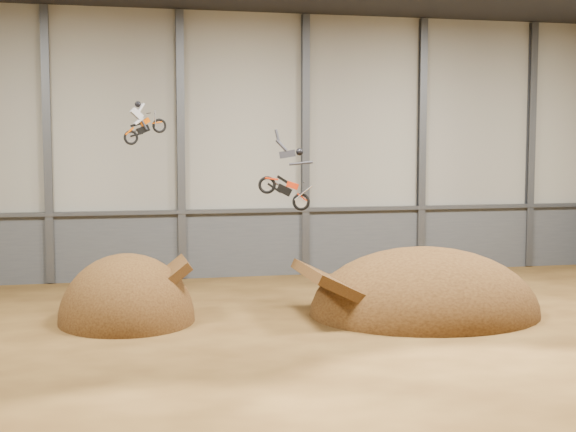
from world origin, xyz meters
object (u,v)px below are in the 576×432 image
(fmx_rider_a, at_px, (148,118))
(takeoff_ramp, at_px, (127,321))
(fmx_rider_b, at_px, (280,170))
(landing_ramp, at_px, (424,313))

(fmx_rider_a, bearing_deg, takeoff_ramp, -138.86)
(fmx_rider_a, bearing_deg, fmx_rider_b, -24.65)
(fmx_rider_a, bearing_deg, landing_ramp, -25.10)
(takeoff_ramp, bearing_deg, fmx_rider_a, 53.10)
(fmx_rider_b, bearing_deg, fmx_rider_a, -178.87)
(takeoff_ramp, bearing_deg, landing_ramp, -6.01)
(takeoff_ramp, bearing_deg, fmx_rider_b, 1.18)
(landing_ramp, xyz_separation_m, fmx_rider_a, (-11.18, 2.61, 8.16))
(fmx_rider_a, xyz_separation_m, fmx_rider_b, (5.32, -1.20, -2.14))
(takeoff_ramp, xyz_separation_m, landing_ramp, (12.18, -1.28, 0.00))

